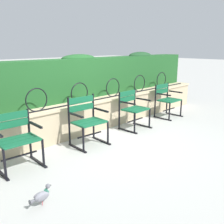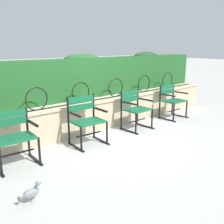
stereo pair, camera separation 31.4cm
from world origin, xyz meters
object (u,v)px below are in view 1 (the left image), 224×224
(park_chair_rightmost, at_px, (167,99))
(pigeon_near_chairs, at_px, (41,196))
(park_chair_leftmost, at_px, (16,138))
(park_chair_centre_left, at_px, (87,120))
(park_chair_centre_right, at_px, (133,108))

(park_chair_rightmost, bearing_deg, pigeon_near_chairs, -165.07)
(park_chair_leftmost, bearing_deg, park_chair_centre_left, -0.98)
(park_chair_leftmost, bearing_deg, pigeon_near_chairs, -102.82)
(pigeon_near_chairs, bearing_deg, park_chair_centre_left, 34.52)
(pigeon_near_chairs, bearing_deg, park_chair_centre_right, 21.05)
(park_chair_rightmost, height_order, pigeon_near_chairs, park_chair_rightmost)
(park_chair_centre_left, relative_size, pigeon_near_chairs, 3.08)
(park_chair_centre_left, xyz_separation_m, park_chair_rightmost, (2.66, 0.04, -0.01))
(park_chair_centre_right, relative_size, pigeon_near_chairs, 2.84)
(park_chair_centre_right, bearing_deg, park_chair_leftmost, -179.85)
(park_chair_leftmost, height_order, park_chair_centre_left, park_chair_centre_left)
(park_chair_rightmost, relative_size, pigeon_near_chairs, 2.88)
(park_chair_leftmost, xyz_separation_m, pigeon_near_chairs, (-0.25, -1.12, -0.34))
(park_chair_rightmost, xyz_separation_m, pigeon_near_chairs, (-4.25, -1.13, -0.34))
(park_chair_centre_right, bearing_deg, park_chair_centre_left, -178.71)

